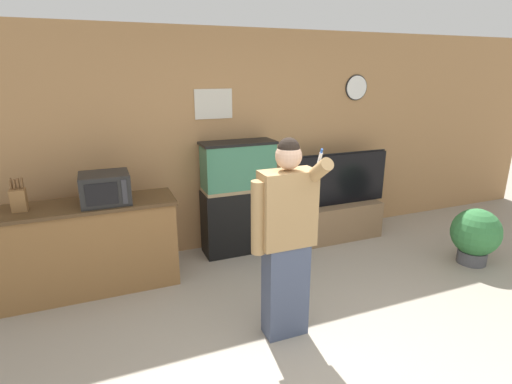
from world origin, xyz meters
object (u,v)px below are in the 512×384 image
object	(u,v)px
knife_block	(19,199)
potted_plant	(476,234)
microwave	(105,188)
tv_on_stand	(339,213)
counter_island	(90,247)
aquarium_on_stand	(239,198)
person_standing	(286,238)

from	to	relation	value
knife_block	potted_plant	xyz separation A→B (m)	(4.58, -1.03, -0.67)
microwave	tv_on_stand	bearing A→B (deg)	4.50
counter_island	microwave	distance (m)	0.63
tv_on_stand	potted_plant	distance (m)	1.58
microwave	potted_plant	distance (m)	4.03
counter_island	tv_on_stand	distance (m)	3.03
counter_island	tv_on_stand	xyz separation A→B (m)	(3.02, 0.18, -0.11)
aquarium_on_stand	tv_on_stand	world-z (taller)	aquarium_on_stand
tv_on_stand	potted_plant	world-z (taller)	tv_on_stand
counter_island	aquarium_on_stand	bearing A→B (deg)	10.20
microwave	person_standing	bearing A→B (deg)	-46.23
microwave	tv_on_stand	world-z (taller)	microwave
knife_block	tv_on_stand	bearing A→B (deg)	2.81
knife_block	person_standing	bearing A→B (deg)	-34.40
microwave	aquarium_on_stand	bearing A→B (deg)	13.00
person_standing	aquarium_on_stand	bearing A→B (deg)	83.31
aquarium_on_stand	tv_on_stand	xyz separation A→B (m)	(1.35, -0.12, -0.33)
person_standing	potted_plant	distance (m)	2.65
aquarium_on_stand	potted_plant	bearing A→B (deg)	-29.03
counter_island	potted_plant	size ratio (longest dim) A/B	2.60
person_standing	microwave	bearing A→B (deg)	133.77
counter_island	person_standing	world-z (taller)	person_standing
microwave	potted_plant	bearing A→B (deg)	-14.30
counter_island	knife_block	distance (m)	0.78
tv_on_stand	person_standing	world-z (taller)	person_standing
counter_island	potted_plant	distance (m)	4.17
knife_block	tv_on_stand	world-z (taller)	knife_block
aquarium_on_stand	microwave	bearing A→B (deg)	-167.00
counter_island	tv_on_stand	bearing A→B (deg)	3.47
knife_block	potted_plant	distance (m)	4.74
aquarium_on_stand	person_standing	bearing A→B (deg)	-96.69
counter_island	person_standing	size ratio (longest dim) A/B	1.01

